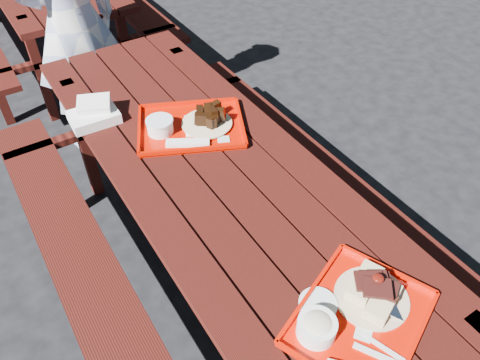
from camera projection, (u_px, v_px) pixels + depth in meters
The scene contains 6 objects.
ground at pixel (224, 282), 2.33m from camera, with size 60.00×60.00×0.00m, color black.
picnic_table_near at pixel (221, 205), 1.95m from camera, with size 1.41×2.40×0.75m.
near_tray at pixel (354, 312), 1.33m from camera, with size 0.51×0.46×0.13m.
far_tray at pixel (189, 126), 1.99m from camera, with size 0.55×0.50×0.08m.
white_cloth at pixel (94, 113), 2.04m from camera, with size 0.21×0.18×0.08m.
person at pixel (72, 25), 2.64m from camera, with size 0.58×0.38×1.60m, color #A1B2D5.
Camera 1 is at (-0.66, -1.18, 1.97)m, focal length 35.00 mm.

